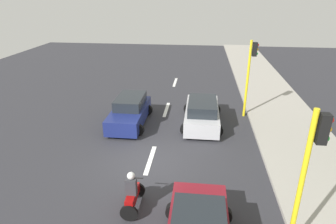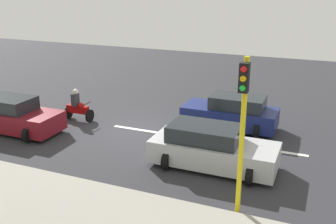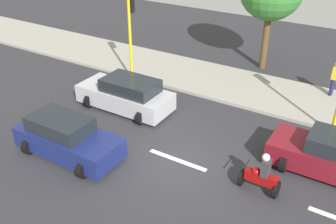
% 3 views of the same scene
% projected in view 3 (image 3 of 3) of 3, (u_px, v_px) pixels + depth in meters
% --- Properties ---
extents(ground_plane, '(40.00, 60.00, 0.10)m').
position_uv_depth(ground_plane, '(177.00, 161.00, 14.39)').
color(ground_plane, '#2D2D33').
extents(sidewalk, '(4.00, 60.00, 0.15)m').
position_uv_depth(sidewalk, '(247.00, 88.00, 19.52)').
color(sidewalk, '#9E998E').
rests_on(sidewalk, ground).
extents(lane_stripe_mid, '(0.20, 2.40, 0.01)m').
position_uv_depth(lane_stripe_mid, '(177.00, 160.00, 14.36)').
color(lane_stripe_mid, white).
rests_on(lane_stripe_mid, ground).
extents(lane_stripe_south, '(0.20, 2.40, 0.01)m').
position_uv_depth(lane_stripe_south, '(61.00, 118.00, 17.10)').
color(lane_stripe_south, white).
rests_on(lane_stripe_south, ground).
extents(car_silver, '(2.22, 4.41, 1.52)m').
position_uv_depth(car_silver, '(126.00, 95.00, 17.51)').
color(car_silver, '#B7B7BC').
rests_on(car_silver, ground).
extents(car_dark_blue, '(2.13, 4.14, 1.52)m').
position_uv_depth(car_dark_blue, '(67.00, 138.00, 14.38)').
color(car_dark_blue, navy).
rests_on(car_dark_blue, ground).
extents(car_maroon, '(2.15, 4.24, 1.52)m').
position_uv_depth(car_maroon, '(334.00, 157.00, 13.37)').
color(car_maroon, maroon).
rests_on(car_maroon, ground).
extents(motorcycle, '(0.60, 1.30, 1.53)m').
position_uv_depth(motorcycle, '(261.00, 176.00, 12.56)').
color(motorcycle, black).
rests_on(motorcycle, ground).
extents(pedestrian_by_tree, '(0.40, 0.24, 1.69)m').
position_uv_depth(pedestrian_by_tree, '(334.00, 77.00, 18.31)').
color(pedestrian_by_tree, '#1E1E4C').
rests_on(pedestrian_by_tree, sidewalk).
extents(traffic_light_corner, '(0.49, 0.24, 4.50)m').
position_uv_depth(traffic_light_corner, '(131.00, 27.00, 19.05)').
color(traffic_light_corner, yellow).
rests_on(traffic_light_corner, ground).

